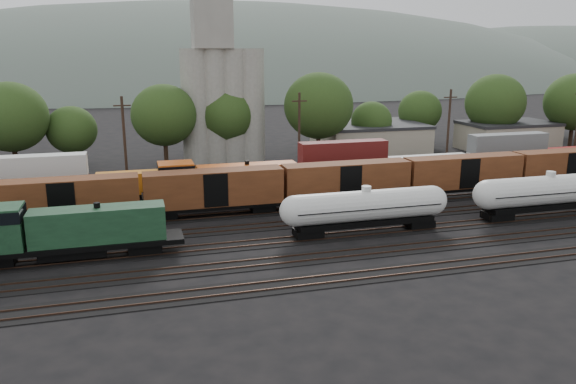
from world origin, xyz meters
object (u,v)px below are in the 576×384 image
object	(u,v)px
grain_silo	(222,92)
orange_locomotive	(219,181)
green_locomotive	(58,231)
tank_car_a	(366,207)

from	to	relation	value
grain_silo	orange_locomotive	bearing A→B (deg)	-100.32
green_locomotive	grain_silo	distance (m)	46.78
orange_locomotive	grain_silo	xyz separation A→B (m)	(4.73, 26.00, 8.44)
tank_car_a	orange_locomotive	distance (m)	19.35
green_locomotive	tank_car_a	world-z (taller)	green_locomotive
tank_car_a	orange_locomotive	size ratio (longest dim) A/B	0.88
tank_car_a	grain_silo	world-z (taller)	grain_silo
green_locomotive	grain_silo	bearing A→B (deg)	63.00
orange_locomotive	grain_silo	bearing A→B (deg)	79.68
green_locomotive	tank_car_a	distance (m)	28.39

